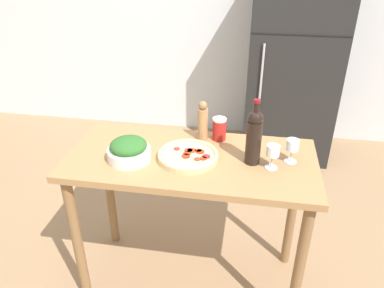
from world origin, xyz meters
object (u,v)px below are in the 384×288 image
at_px(wine_glass_far, 292,146).
at_px(salad_bowl, 129,150).
at_px(wine_bottle, 254,135).
at_px(pepper_mill, 203,121).
at_px(refrigerator, 292,68).
at_px(wine_glass_near, 273,152).
at_px(homemade_pizza, 188,155).
at_px(salt_canister, 219,129).

height_order(wine_glass_far, salad_bowl, wine_glass_far).
relative_size(wine_bottle, pepper_mill, 1.48).
bearing_deg(refrigerator, wine_glass_near, -96.89).
bearing_deg(wine_glass_near, salad_bowl, -176.68).
xyz_separation_m(salad_bowl, homemade_pizza, (0.30, 0.06, -0.04)).
bearing_deg(homemade_pizza, wine_glass_far, 6.54).
relative_size(salad_bowl, homemade_pizza, 0.71).
height_order(refrigerator, wine_glass_far, refrigerator).
height_order(wine_glass_near, salt_canister, salt_canister).
bearing_deg(homemade_pizza, refrigerator, 70.42).
distance_m(wine_glass_near, pepper_mill, 0.45).
distance_m(pepper_mill, salt_canister, 0.10).
relative_size(wine_glass_near, homemade_pizza, 0.40).
relative_size(wine_bottle, salt_canister, 2.63).
xyz_separation_m(wine_glass_far, salt_canister, (-0.39, 0.18, -0.02)).
bearing_deg(pepper_mill, wine_bottle, -35.31).
bearing_deg(homemade_pizza, wine_bottle, 4.31).
distance_m(pepper_mill, salad_bowl, 0.45).
xyz_separation_m(refrigerator, pepper_mill, (-0.60, -1.59, 0.16)).
relative_size(refrigerator, wine_bottle, 4.95).
height_order(wine_bottle, wine_glass_far, wine_bottle).
height_order(refrigerator, salt_canister, refrigerator).
bearing_deg(refrigerator, salad_bowl, -116.74).
height_order(wine_glass_far, pepper_mill, pepper_mill).
height_order(refrigerator, wine_glass_near, refrigerator).
distance_m(wine_bottle, wine_glass_far, 0.21).
distance_m(refrigerator, pepper_mill, 1.71).
relative_size(wine_glass_near, salad_bowl, 0.57).
bearing_deg(salt_canister, wine_glass_near, -41.62).
xyz_separation_m(refrigerator, salad_bowl, (-0.94, -1.87, 0.10)).
bearing_deg(salt_canister, salad_bowl, -145.29).
bearing_deg(refrigerator, wine_bottle, -100.08).
bearing_deg(pepper_mill, homemade_pizza, -100.61).
bearing_deg(salt_canister, homemade_pizza, -119.10).
distance_m(wine_bottle, salt_canister, 0.30).
bearing_deg(refrigerator, pepper_mill, -110.80).
bearing_deg(wine_glass_far, pepper_mill, 160.83).
distance_m(pepper_mill, homemade_pizza, 0.25).
bearing_deg(pepper_mill, salad_bowl, -140.09).
relative_size(wine_bottle, homemade_pizza, 1.09).
relative_size(wine_glass_far, salt_canister, 0.97).
xyz_separation_m(wine_bottle, wine_glass_far, (0.19, 0.04, -0.06)).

